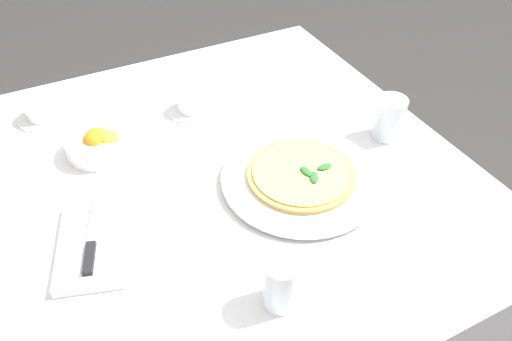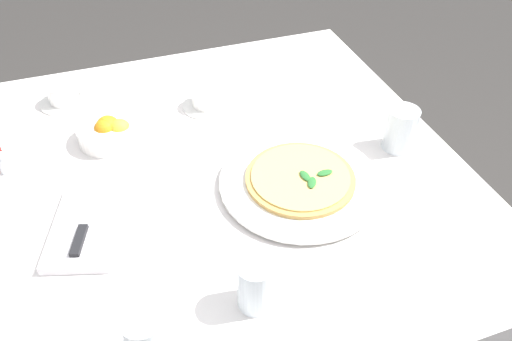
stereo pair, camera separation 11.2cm
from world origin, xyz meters
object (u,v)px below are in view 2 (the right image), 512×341
pizza_plate (300,182)px  coffee_cup_left_edge (63,95)px  napkin_folded (87,227)px  pepper_shaker (4,163)px  water_glass_far_left (256,286)px  pizza (301,178)px  dinner_knife (85,221)px  water_glass_near_right (400,130)px  coffee_cup_center_back (207,98)px  citrus_bowl (110,131)px

pizza_plate → coffee_cup_left_edge: size_ratio=2.72×
napkin_folded → pepper_shaker: (0.24, 0.16, 0.02)m
napkin_folded → water_glass_far_left: bearing=-118.7°
coffee_cup_left_edge → pizza: bearing=-137.5°
napkin_folded → dinner_knife: dinner_knife is taller
water_glass_near_right → pepper_shaker: bearing=76.6°
water_glass_near_right → coffee_cup_center_back: bearing=50.5°
pizza → water_glass_near_right: 0.28m
pizza_plate → water_glass_far_left: size_ratio=3.44×
water_glass_far_left → dinner_knife: (0.27, 0.26, -0.02)m
dinner_knife → citrus_bowl: size_ratio=1.27×
pizza → napkin_folded: 0.46m
pepper_shaker → water_glass_far_left: bearing=-140.7°
citrus_bowl → water_glass_near_right: bearing=-111.4°
coffee_cup_center_back → water_glass_far_left: size_ratio=1.26×
napkin_folded → dinner_knife: 0.01m
pizza → napkin_folded: bearing=87.5°
coffee_cup_center_back → pepper_shaker: bearing=102.1°
citrus_bowl → pepper_shaker: bearing=100.1°
coffee_cup_center_back → napkin_folded: (-0.35, 0.34, -0.02)m
napkin_folded → citrus_bowl: (0.29, -0.08, 0.02)m
pizza_plate → coffee_cup_left_edge: coffee_cup_left_edge is taller
pizza → coffee_cup_left_edge: 0.69m
coffee_cup_left_edge → coffee_cup_center_back: (-0.14, -0.36, 0.00)m
coffee_cup_center_back → water_glass_far_left: bearing=172.8°
water_glass_near_right → dinner_knife: (-0.03, 0.73, -0.02)m
pizza → dinner_knife: size_ratio=1.26×
coffee_cup_left_edge → dinner_knife: coffee_cup_left_edge is taller
coffee_cup_center_back → water_glass_near_right: 0.50m
pizza → coffee_cup_center_back: (0.37, 0.11, 0.00)m
coffee_cup_left_edge → citrus_bowl: size_ratio=0.87×
pizza → water_glass_far_left: (-0.25, 0.19, 0.02)m
water_glass_near_right → dinner_knife: 0.73m
water_glass_near_right → napkin_folded: water_glass_near_right is taller
napkin_folded → pepper_shaker: bearing=49.7°
water_glass_far_left → napkin_folded: size_ratio=0.41×
coffee_cup_left_edge → napkin_folded: (-0.49, -0.01, -0.02)m
pizza_plate → coffee_cup_left_edge: (0.51, 0.47, 0.01)m
pizza_plate → dinner_knife: 0.45m
pizza → pepper_shaker: pepper_shaker is taller
pizza_plate → napkin_folded: 0.45m
coffee_cup_center_back → pepper_shaker: size_ratio=2.31×
citrus_bowl → coffee_cup_center_back: bearing=-76.0°
water_glass_far_left → citrus_bowl: water_glass_far_left is taller
water_glass_far_left → water_glass_near_right: 0.55m
dinner_knife → coffee_cup_left_edge: bearing=20.1°
pizza_plate → pepper_shaker: 0.66m
pizza_plate → napkin_folded: size_ratio=1.43×
pizza → coffee_cup_center_back: size_ratio=1.85×
coffee_cup_left_edge → pizza_plate: bearing=-137.5°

